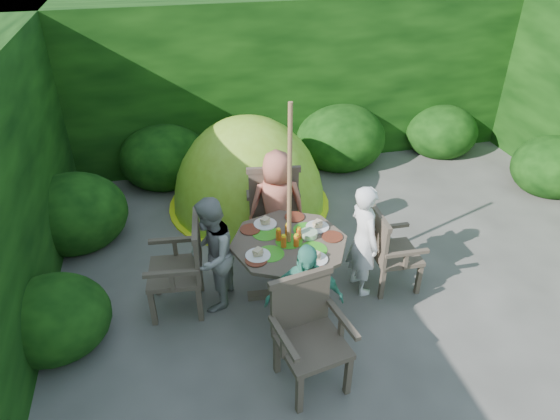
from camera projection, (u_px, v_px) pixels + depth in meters
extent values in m
plane|color=#4C4A44|center=(387.00, 303.00, 5.37)|extent=(60.00, 60.00, 0.00)
cube|color=black|center=(295.00, 78.00, 8.01)|extent=(9.00, 1.00, 2.50)
cylinder|color=#41362A|center=(289.00, 270.00, 5.31)|extent=(0.12, 0.12, 0.67)
cube|color=#41362A|center=(288.00, 292.00, 5.47)|extent=(0.90, 0.16, 0.06)
cube|color=#41362A|center=(288.00, 292.00, 5.47)|extent=(0.16, 0.90, 0.06)
cylinder|color=#41362A|center=(289.00, 243.00, 5.12)|extent=(1.31, 1.31, 0.04)
cylinder|color=green|center=(270.00, 254.00, 4.93)|extent=(0.28, 0.28, 0.00)
cylinder|color=green|center=(313.00, 249.00, 4.99)|extent=(0.28, 0.28, 0.00)
cylinder|color=green|center=(265.00, 233.00, 5.23)|extent=(0.28, 0.28, 0.00)
cylinder|color=green|center=(306.00, 230.00, 5.29)|extent=(0.28, 0.28, 0.00)
cylinder|color=green|center=(289.00, 241.00, 5.11)|extent=(0.28, 0.28, 0.00)
cylinder|color=white|center=(317.00, 227.00, 5.32)|extent=(0.25, 0.25, 0.01)
cylinder|color=white|center=(265.00, 224.00, 5.36)|extent=(0.25, 0.25, 0.01)
cylinder|color=white|center=(258.00, 255.00, 4.89)|extent=(0.25, 0.25, 0.01)
cylinder|color=white|center=(315.00, 259.00, 4.84)|extent=(0.25, 0.25, 0.01)
cylinder|color=#AF320B|center=(332.00, 237.00, 5.17)|extent=(0.22, 0.22, 0.01)
cylinder|color=#AF320B|center=(295.00, 217.00, 5.49)|extent=(0.22, 0.22, 0.01)
cylinder|color=#AF320B|center=(250.00, 229.00, 5.28)|extent=(0.22, 0.22, 0.01)
cylinder|color=#AF320B|center=(256.00, 260.00, 4.83)|extent=(0.22, 0.22, 0.01)
cylinder|color=#AF320B|center=(311.00, 265.00, 4.76)|extent=(0.22, 0.22, 0.01)
cylinder|color=#60B044|center=(309.00, 234.00, 5.16)|extent=(0.18, 0.18, 0.06)
cylinder|color=olive|center=(289.00, 209.00, 4.90)|extent=(0.05, 0.05, 2.20)
cube|color=#41362A|center=(395.00, 254.00, 5.43)|extent=(0.49, 0.51, 0.05)
cube|color=#41362A|center=(419.00, 279.00, 5.40)|extent=(0.05, 0.05, 0.40)
cube|color=#41362A|center=(403.00, 255.00, 5.75)|extent=(0.05, 0.05, 0.40)
cube|color=#41362A|center=(382.00, 284.00, 5.33)|extent=(0.05, 0.05, 0.40)
cube|color=#41362A|center=(368.00, 260.00, 5.68)|extent=(0.05, 0.05, 0.40)
cube|color=#41362A|center=(378.00, 237.00, 5.25)|extent=(0.05, 0.50, 0.48)
cube|color=#41362A|center=(407.00, 253.00, 5.12)|extent=(0.48, 0.06, 0.04)
cube|color=#41362A|center=(388.00, 227.00, 5.53)|extent=(0.48, 0.06, 0.04)
cube|color=#41362A|center=(175.00, 273.00, 5.09)|extent=(0.59, 0.60, 0.05)
cube|color=#41362A|center=(157.00, 278.00, 5.38)|extent=(0.06, 0.06, 0.45)
cube|color=#41362A|center=(153.00, 307.00, 4.99)|extent=(0.06, 0.06, 0.45)
cube|color=#41362A|center=(200.00, 274.00, 5.43)|extent=(0.06, 0.06, 0.45)
cube|color=#41362A|center=(200.00, 303.00, 5.04)|extent=(0.06, 0.06, 0.45)
cube|color=#41362A|center=(198.00, 248.00, 4.96)|extent=(0.10, 0.55, 0.53)
cube|color=#41362A|center=(174.00, 240.00, 5.21)|extent=(0.53, 0.11, 0.04)
cube|color=#41362A|center=(171.00, 274.00, 4.74)|extent=(0.53, 0.11, 0.04)
cube|color=#41362A|center=(272.00, 202.00, 6.22)|extent=(0.65, 0.63, 0.06)
cube|color=#41362A|center=(290.00, 208.00, 6.58)|extent=(0.06, 0.06, 0.47)
cube|color=#41362A|center=(252.00, 209.00, 6.54)|extent=(0.06, 0.06, 0.47)
cube|color=#41362A|center=(294.00, 229.00, 6.16)|extent=(0.06, 0.06, 0.47)
cube|color=#41362A|center=(254.00, 230.00, 6.13)|extent=(0.06, 0.06, 0.47)
cube|color=#41362A|center=(274.00, 192.00, 5.83)|extent=(0.58, 0.13, 0.56)
cube|color=#41362A|center=(296.00, 186.00, 6.12)|extent=(0.13, 0.56, 0.04)
cube|color=#41362A|center=(248.00, 188.00, 6.08)|extent=(0.13, 0.56, 0.04)
cube|color=#41362A|center=(313.00, 346.00, 4.26)|extent=(0.64, 0.62, 0.05)
cube|color=#41362A|center=(299.00, 394.00, 4.12)|extent=(0.06, 0.06, 0.44)
cube|color=#41362A|center=(348.00, 375.00, 4.28)|extent=(0.06, 0.06, 0.44)
cube|color=#41362A|center=(277.00, 354.00, 4.48)|extent=(0.06, 0.06, 0.44)
cube|color=#41362A|center=(322.00, 338.00, 4.64)|extent=(0.06, 0.06, 0.44)
cube|color=#41362A|center=(300.00, 302.00, 4.30)|extent=(0.55, 0.15, 0.53)
cube|color=#41362A|center=(283.00, 338.00, 4.05)|extent=(0.15, 0.53, 0.04)
cube|color=#41362A|center=(342.00, 318.00, 4.24)|extent=(0.15, 0.53, 0.04)
imported|color=white|center=(363.00, 240.00, 5.25)|extent=(0.37, 0.51, 1.28)
imported|color=gray|center=(211.00, 255.00, 5.04)|extent=(0.67, 0.75, 1.27)
imported|color=#D26F57|center=(277.00, 205.00, 5.80)|extent=(0.69, 0.49, 1.34)
imported|color=teal|center=(304.00, 301.00, 4.49)|extent=(0.75, 0.39, 1.23)
ellipsoid|color=#88B522|center=(250.00, 204.00, 7.11)|extent=(2.49, 2.49, 2.57)
ellipsoid|color=black|center=(248.00, 233.00, 6.50)|extent=(0.79, 0.52, 0.88)
cylinder|color=#EBF619|center=(250.00, 203.00, 7.10)|extent=(2.25, 2.25, 0.03)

